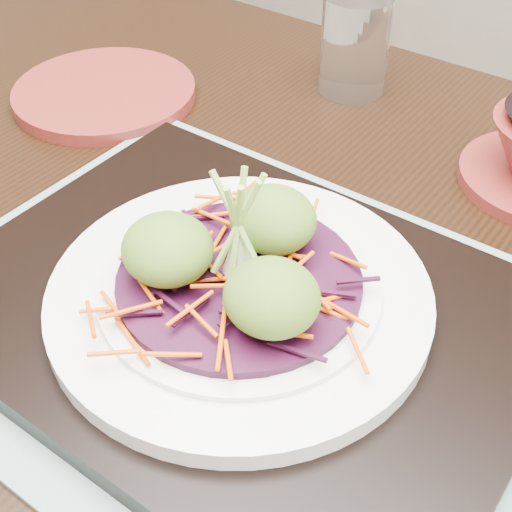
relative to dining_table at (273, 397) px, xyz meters
The scene contains 10 objects.
dining_table is the anchor object (origin of this frame).
placemat 0.11m from the dining_table, 109.69° to the right, with size 0.46×0.36×0.00m, color gray.
serving_tray 0.12m from the dining_table, 109.69° to the right, with size 0.40×0.30×0.02m, color black.
white_plate 0.14m from the dining_table, 109.69° to the right, with size 0.26×0.26×0.02m.
cabbage_bed 0.15m from the dining_table, 109.69° to the right, with size 0.16×0.16×0.01m, color #340A22.
carrot_julienne 0.16m from the dining_table, 109.69° to the right, with size 0.20×0.20×0.01m, color #E24E04, non-canonical shape.
guacamole_scoops 0.18m from the dining_table, 109.29° to the right, with size 0.14×0.12×0.04m.
scallion_garnish 0.19m from the dining_table, 109.69° to the right, with size 0.06×0.06×0.09m, color #95C74F, non-canonical shape.
terracotta_side_plate 0.36m from the dining_table, 153.01° to the left, with size 0.19×0.19×0.01m, color maroon.
water_glass 0.37m from the dining_table, 108.60° to the left, with size 0.07×0.07×0.10m, color white.
Camera 1 is at (0.20, -0.35, 1.17)m, focal length 50.00 mm.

